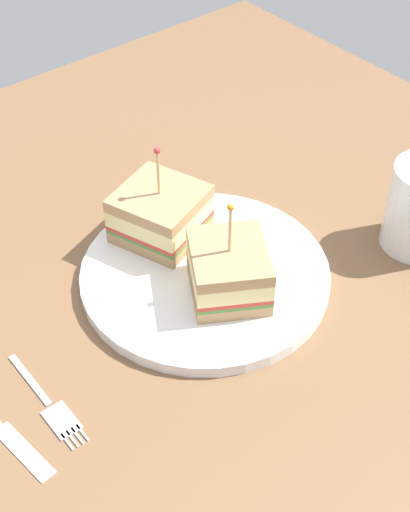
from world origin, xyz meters
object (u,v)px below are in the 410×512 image
object	(u,v)px
plate	(205,275)
sandwich_half_back	(160,214)
sandwich_half_front	(227,272)
fork	(53,409)
knife	(8,434)

from	to	relation	value
plate	sandwich_half_back	xyz separation A→B (cm)	(-7.47, -0.01, 3.45)
sandwich_half_front	sandwich_half_back	world-z (taller)	sandwich_half_back
sandwich_half_back	fork	distance (cm)	24.13
knife	sandwich_half_back	bearing A→B (deg)	114.69
sandwich_half_front	knife	xyz separation A→B (cm)	(0.37, -24.87, -3.86)
sandwich_half_front	knife	bearing A→B (deg)	-89.16
fork	knife	bearing A→B (deg)	-92.46
fork	sandwich_half_back	bearing A→B (deg)	119.46
plate	fork	distance (cm)	21.17
sandwich_half_front	fork	distance (cm)	20.90
sandwich_half_front	sandwich_half_back	distance (cm)	11.16
plate	fork	size ratio (longest dim) A/B	2.14
knife	sandwich_half_front	bearing A→B (deg)	90.84
sandwich_half_front	knife	distance (cm)	25.17
plate	knife	world-z (taller)	plate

